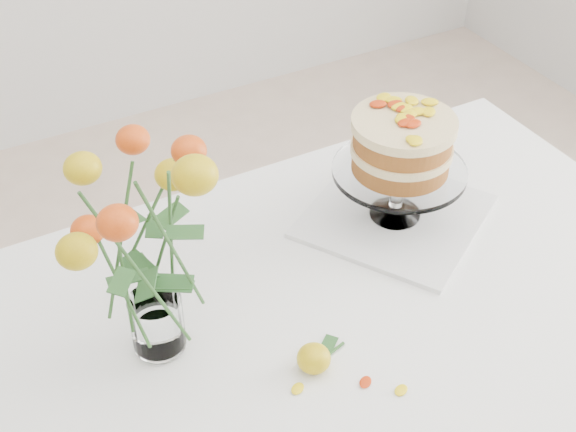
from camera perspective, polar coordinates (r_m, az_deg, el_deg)
name	(u,v)px	position (r m, az deg, el deg)	size (l,w,h in m)	color
table	(329,354)	(1.44, 2.93, -9.76)	(1.43, 0.93, 0.76)	tan
napkin	(394,216)	(1.59, 7.58, -0.02)	(0.32, 0.32, 0.01)	silver
cake_stand	(402,150)	(1.50, 8.08, 4.70)	(0.25, 0.25, 0.23)	white
rose_vase	(143,228)	(1.18, -10.26, -0.87)	(0.36, 0.36, 0.43)	white
loose_rose_near	(314,358)	(1.29, 1.86, -10.08)	(0.10, 0.05, 0.05)	gold
stray_petal_a	(298,389)	(1.28, 0.68, -12.19)	(0.03, 0.02, 0.00)	yellow
stray_petal_b	(365,382)	(1.29, 5.53, -11.69)	(0.03, 0.02, 0.00)	yellow
stray_petal_c	(401,390)	(1.29, 8.04, -12.18)	(0.03, 0.02, 0.00)	yellow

